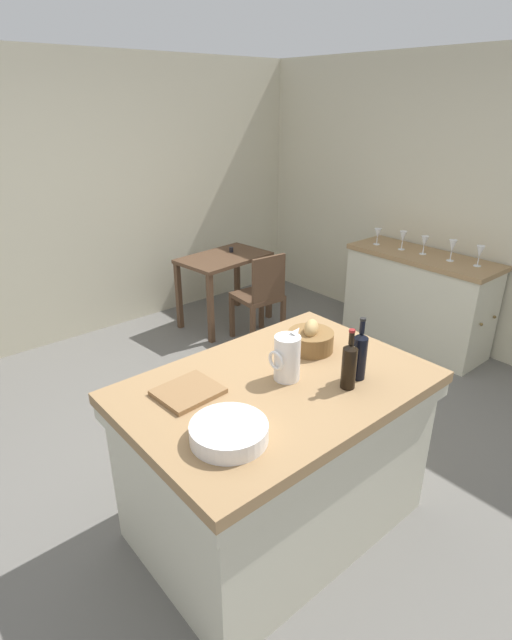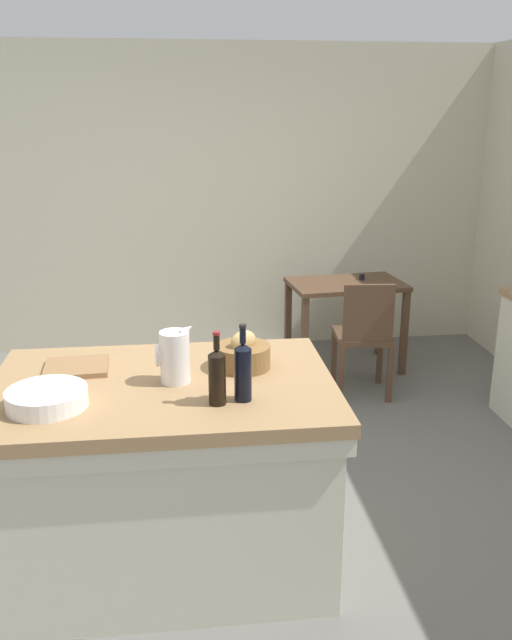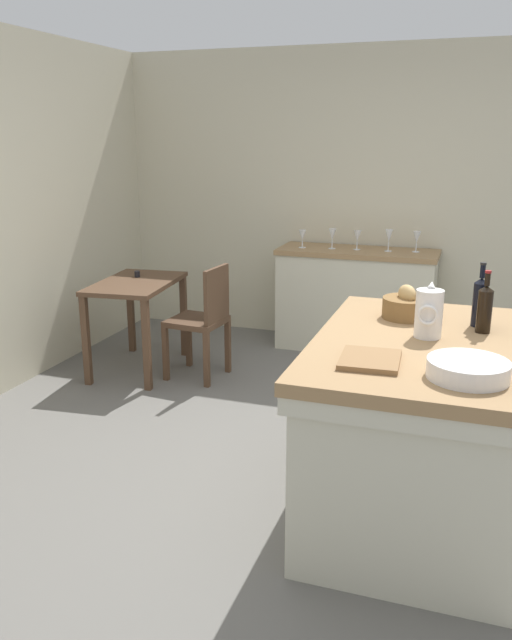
{
  "view_description": "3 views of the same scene",
  "coord_description": "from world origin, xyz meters",
  "px_view_note": "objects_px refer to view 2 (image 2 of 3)",
  "views": [
    {
      "loc": [
        -1.71,
        -2.03,
        2.2
      ],
      "look_at": [
        0.2,
        0.21,
        0.86
      ],
      "focal_mm": 27.59,
      "sensor_mm": 36.0,
      "label": 1
    },
    {
      "loc": [
        -0.2,
        -3.27,
        2.06
      ],
      "look_at": [
        0.25,
        0.42,
        0.89
      ],
      "focal_mm": 37.63,
      "sensor_mm": 36.0,
      "label": 2
    },
    {
      "loc": [
        -3.31,
        -0.71,
        1.85
      ],
      "look_at": [
        0.07,
        0.46,
        0.83
      ],
      "focal_mm": 36.6,
      "sensor_mm": 36.0,
      "label": 3
    }
  ],
  "objects_px": {
    "island_table": "(166,468)",
    "writing_desk": "(346,296)",
    "wine_bottle_dark": "(243,370)",
    "wooden_chair": "(364,334)",
    "bread_basket": "(243,354)",
    "wine_bottle_amber": "(217,375)",
    "pitcher": "(175,356)",
    "wash_bowl": "(47,398)",
    "cutting_board": "(76,367)"
  },
  "relations": [
    {
      "from": "wash_bowl",
      "to": "wine_bottle_amber",
      "type": "relative_size",
      "value": 1.05
    },
    {
      "from": "bread_basket",
      "to": "wine_bottle_dark",
      "type": "height_order",
      "value": "wine_bottle_dark"
    },
    {
      "from": "wooden_chair",
      "to": "cutting_board",
      "type": "bearing_deg",
      "value": -139.22
    },
    {
      "from": "wooden_chair",
      "to": "cutting_board",
      "type": "height_order",
      "value": "cutting_board"
    },
    {
      "from": "pitcher",
      "to": "cutting_board",
      "type": "xyz_separation_m",
      "value": [
        -0.45,
        0.2,
        -0.11
      ]
    },
    {
      "from": "writing_desk",
      "to": "bread_basket",
      "type": "height_order",
      "value": "bread_basket"
    },
    {
      "from": "pitcher",
      "to": "writing_desk",
      "type": "bearing_deg",
      "value": 59.67
    },
    {
      "from": "wine_bottle_amber",
      "to": "wine_bottle_dark",
      "type": "bearing_deg",
      "value": 12.81
    },
    {
      "from": "wooden_chair",
      "to": "wash_bowl",
      "type": "bearing_deg",
      "value": -133.72
    },
    {
      "from": "writing_desk",
      "to": "wine_bottle_amber",
      "type": "xyz_separation_m",
      "value": [
        -1.21,
        -2.6,
        0.43
      ]
    },
    {
      "from": "bread_basket",
      "to": "wine_bottle_amber",
      "type": "relative_size",
      "value": 0.82
    },
    {
      "from": "wine_bottle_dark",
      "to": "pitcher",
      "type": "bearing_deg",
      "value": 140.68
    },
    {
      "from": "pitcher",
      "to": "bread_basket",
      "type": "distance_m",
      "value": 0.35
    },
    {
      "from": "writing_desk",
      "to": "wash_bowl",
      "type": "relative_size",
      "value": 2.93
    },
    {
      "from": "wine_bottle_dark",
      "to": "island_table",
      "type": "bearing_deg",
      "value": 145.75
    },
    {
      "from": "pitcher",
      "to": "wine_bottle_dark",
      "type": "bearing_deg",
      "value": -39.32
    },
    {
      "from": "island_table",
      "to": "writing_desk",
      "type": "distance_m",
      "value": 2.75
    },
    {
      "from": "wooden_chair",
      "to": "wash_bowl",
      "type": "distance_m",
      "value": 2.77
    },
    {
      "from": "wine_bottle_amber",
      "to": "wooden_chair",
      "type": "bearing_deg",
      "value": 59.29
    },
    {
      "from": "wooden_chair",
      "to": "pitcher",
      "type": "bearing_deg",
      "value": -127.73
    },
    {
      "from": "island_table",
      "to": "bread_basket",
      "type": "relative_size",
      "value": 6.0
    },
    {
      "from": "island_table",
      "to": "writing_desk",
      "type": "bearing_deg",
      "value": 58.65
    },
    {
      "from": "island_table",
      "to": "wash_bowl",
      "type": "distance_m",
      "value": 0.68
    },
    {
      "from": "writing_desk",
      "to": "wine_bottle_dark",
      "type": "relative_size",
      "value": 2.91
    },
    {
      "from": "wash_bowl",
      "to": "wine_bottle_dark",
      "type": "xyz_separation_m",
      "value": [
        0.79,
        -0.03,
        0.09
      ]
    },
    {
      "from": "wine_bottle_dark",
      "to": "cutting_board",
      "type": "bearing_deg",
      "value": 149.69
    },
    {
      "from": "island_table",
      "to": "wine_bottle_amber",
      "type": "height_order",
      "value": "wine_bottle_amber"
    },
    {
      "from": "wash_bowl",
      "to": "wine_bottle_amber",
      "type": "bearing_deg",
      "value": -4.35
    },
    {
      "from": "writing_desk",
      "to": "wooden_chair",
      "type": "bearing_deg",
      "value": -90.36
    },
    {
      "from": "bread_basket",
      "to": "wine_bottle_dark",
      "type": "distance_m",
      "value": 0.37
    },
    {
      "from": "bread_basket",
      "to": "wine_bottle_amber",
      "type": "xyz_separation_m",
      "value": [
        -0.14,
        -0.39,
        0.06
      ]
    },
    {
      "from": "island_table",
      "to": "wine_bottle_dark",
      "type": "xyz_separation_m",
      "value": [
        0.33,
        -0.23,
        0.56
      ]
    },
    {
      "from": "pitcher",
      "to": "wine_bottle_dark",
      "type": "height_order",
      "value": "wine_bottle_dark"
    },
    {
      "from": "island_table",
      "to": "wash_bowl",
      "type": "xyz_separation_m",
      "value": [
        -0.46,
        -0.2,
        0.46
      ]
    },
    {
      "from": "wooden_chair",
      "to": "cutting_board",
      "type": "xyz_separation_m",
      "value": [
        -1.82,
        -1.57,
        0.44
      ]
    },
    {
      "from": "bread_basket",
      "to": "writing_desk",
      "type": "bearing_deg",
      "value": 64.39
    },
    {
      "from": "pitcher",
      "to": "wooden_chair",
      "type": "bearing_deg",
      "value": 52.27
    },
    {
      "from": "island_table",
      "to": "writing_desk",
      "type": "relative_size",
      "value": 1.59
    },
    {
      "from": "writing_desk",
      "to": "wine_bottle_amber",
      "type": "bearing_deg",
      "value": -114.87
    },
    {
      "from": "wine_bottle_dark",
      "to": "wine_bottle_amber",
      "type": "relative_size",
      "value": 1.06
    },
    {
      "from": "wine_bottle_dark",
      "to": "wine_bottle_amber",
      "type": "distance_m",
      "value": 0.11
    },
    {
      "from": "pitcher",
      "to": "wine_bottle_dark",
      "type": "relative_size",
      "value": 0.84
    },
    {
      "from": "wooden_chair",
      "to": "cutting_board",
      "type": "relative_size",
      "value": 3.13
    },
    {
      "from": "wine_bottle_amber",
      "to": "writing_desk",
      "type": "bearing_deg",
      "value": 65.13
    },
    {
      "from": "wine_bottle_dark",
      "to": "writing_desk",
      "type": "bearing_deg",
      "value": 66.91
    },
    {
      "from": "cutting_board",
      "to": "wine_bottle_amber",
      "type": "xyz_separation_m",
      "value": [
        0.62,
        -0.45,
        0.11
      ]
    },
    {
      "from": "wash_bowl",
      "to": "wine_bottle_amber",
      "type": "height_order",
      "value": "wine_bottle_amber"
    },
    {
      "from": "wooden_chair",
      "to": "pitcher",
      "type": "relative_size",
      "value": 3.26
    },
    {
      "from": "cutting_board",
      "to": "wine_bottle_dark",
      "type": "xyz_separation_m",
      "value": [
        0.73,
        -0.43,
        0.12
      ]
    },
    {
      "from": "wooden_chair",
      "to": "wine_bottle_dark",
      "type": "bearing_deg",
      "value": -118.71
    }
  ]
}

